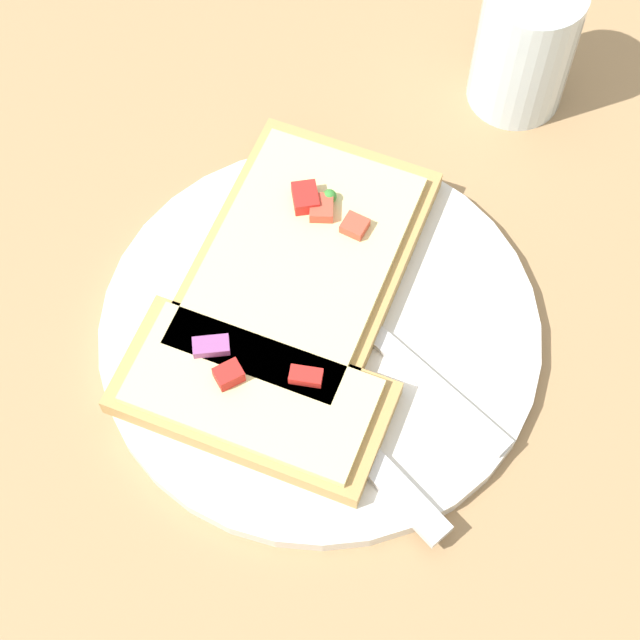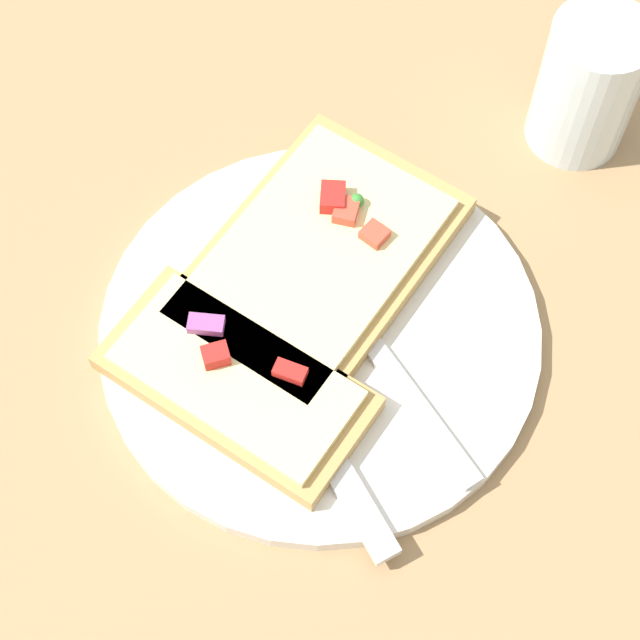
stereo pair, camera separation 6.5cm
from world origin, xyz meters
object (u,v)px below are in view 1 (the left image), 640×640
Objects in this scene: pizza_slice_main at (300,265)px; knife at (329,417)px; fork at (362,323)px; drinking_glass at (525,45)px; pizza_slice_corner at (252,396)px; plate at (320,332)px.

knife is at bearing 31.85° from pizza_slice_main.
pizza_slice_main is at bearing -31.02° from knife.
fork is at bearing 67.54° from pizza_slice_main.
fork is 0.22m from drinking_glass.
fork is at bearing -120.41° from pizza_slice_corner.
pizza_slice_corner reaches higher than fork.
pizza_slice_corner is 1.73× the size of drinking_glass.
fork is at bearing 160.50° from drinking_glass.
plate is 0.03m from fork.
fork is 0.86× the size of pizza_slice_main.
plate is 0.07m from pizza_slice_corner.
pizza_slice_corner is at bearing 154.56° from drinking_glass.
fork is 0.96× the size of knife.
pizza_slice_corner is 0.30m from drinking_glass.
knife is 0.05m from pizza_slice_corner.
fork is 1.83× the size of drinking_glass.
plate is at bearing -107.02° from pizza_slice_corner.
plate is at bearing 155.23° from drinking_glass.
knife reaches higher than plate.
knife is (-0.06, -0.02, 0.01)m from plate.
fork is 0.07m from knife.
plate is at bearing 39.52° from pizza_slice_main.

